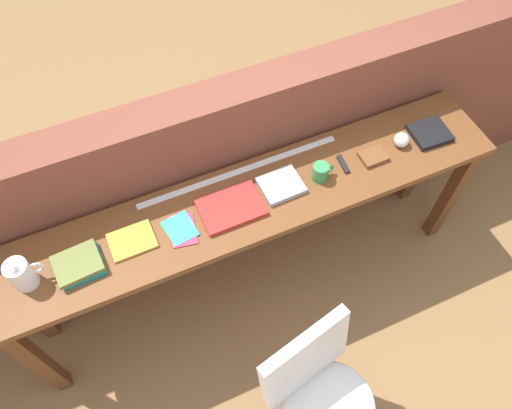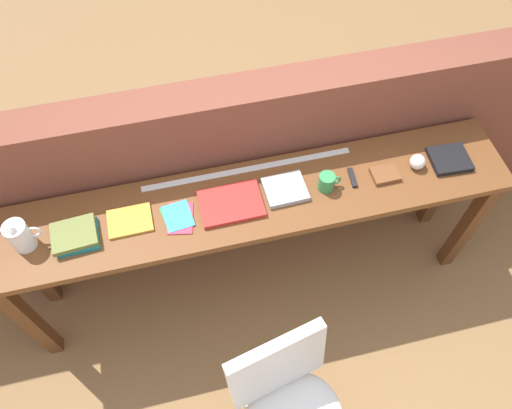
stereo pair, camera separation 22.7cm
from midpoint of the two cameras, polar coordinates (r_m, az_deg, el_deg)
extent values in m
plane|color=olive|center=(3.00, -0.24, -13.28)|extent=(40.00, 40.00, 0.00)
cube|color=brown|center=(2.73, -5.70, 3.02)|extent=(6.00, 0.20, 1.26)
cube|color=brown|center=(2.35, -3.25, 0.20)|extent=(2.50, 0.44, 0.04)
cube|color=#5B341A|center=(2.75, -25.96, -15.99)|extent=(0.07, 0.07, 0.84)
cube|color=#5B341A|center=(3.07, 19.39, 0.93)|extent=(0.07, 0.07, 0.84)
cube|color=#5B341A|center=(2.89, -26.90, -10.20)|extent=(0.07, 0.07, 0.84)
cube|color=#5B341A|center=(3.20, 16.24, 5.31)|extent=(0.07, 0.07, 0.84)
ellipsoid|color=white|center=(2.43, 5.35, -22.40)|extent=(0.52, 0.51, 0.08)
cube|color=white|center=(2.22, 2.61, -17.46)|extent=(0.45, 0.20, 0.40)
cylinder|color=#B2B2B7|center=(2.72, 5.54, -18.66)|extent=(0.02, 0.02, 0.41)
cylinder|color=white|center=(2.32, -27.84, -7.32)|extent=(0.10, 0.10, 0.15)
cone|color=white|center=(2.24, -28.62, -6.97)|extent=(0.04, 0.03, 0.04)
torus|color=white|center=(2.30, -26.61, -6.76)|extent=(0.07, 0.01, 0.07)
cube|color=#19757A|center=(2.31, -22.01, -6.76)|extent=(0.18, 0.16, 0.02)
cube|color=olive|center=(2.30, -22.46, -6.50)|extent=(0.21, 0.17, 0.03)
cube|color=gold|center=(2.30, -16.75, -4.20)|extent=(0.20, 0.16, 0.01)
cube|color=green|center=(2.29, -11.68, -2.98)|extent=(0.14, 0.16, 0.00)
cube|color=#E5334C|center=(2.28, -11.18, -3.07)|extent=(0.14, 0.19, 0.00)
cube|color=#3399D8|center=(2.28, -11.50, -2.88)|extent=(0.14, 0.16, 0.00)
cube|color=red|center=(2.30, -5.70, -0.56)|extent=(0.29, 0.21, 0.02)
cube|color=#9E9EA3|center=(2.36, 0.15, 2.01)|extent=(0.20, 0.17, 0.03)
cylinder|color=#338C4C|center=(2.37, 4.64, 3.52)|extent=(0.08, 0.08, 0.09)
torus|color=#338C4C|center=(2.39, 5.59, 3.85)|extent=(0.06, 0.01, 0.06)
cube|color=black|center=(2.46, 7.34, 4.41)|extent=(0.03, 0.11, 0.02)
cube|color=brown|center=(2.51, 10.77, 5.23)|extent=(0.13, 0.10, 0.02)
sphere|color=silver|center=(2.57, 13.89, 7.00)|extent=(0.08, 0.08, 0.08)
cube|color=black|center=(2.67, 16.99, 7.64)|extent=(0.20, 0.18, 0.03)
cube|color=silver|center=(2.43, -4.55, 3.63)|extent=(1.04, 0.03, 0.00)
camera|label=1|loc=(0.11, -92.84, -4.39)|focal=35.00mm
camera|label=2|loc=(0.11, 87.16, 4.39)|focal=35.00mm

